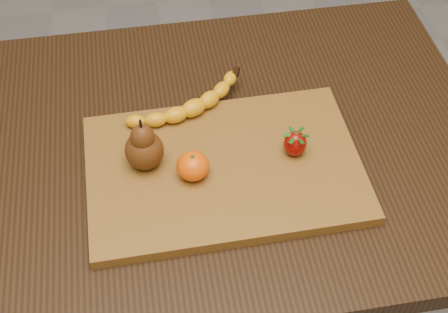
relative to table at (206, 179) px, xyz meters
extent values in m
cube|color=black|center=(0.00, 0.00, 0.08)|extent=(1.00, 0.70, 0.04)
cylinder|color=black|center=(-0.45, 0.30, -0.30)|extent=(0.05, 0.05, 0.72)
cylinder|color=black|center=(0.45, 0.30, -0.30)|extent=(0.05, 0.05, 0.72)
cube|color=brown|center=(0.02, -0.07, 0.11)|extent=(0.45, 0.30, 0.02)
ellipsoid|color=#ED5002|center=(-0.03, -0.08, 0.14)|extent=(0.06, 0.06, 0.05)
camera|label=1|loc=(-0.09, -0.72, 0.90)|focal=50.00mm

